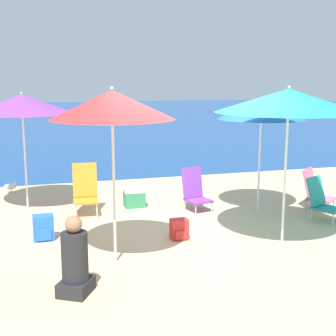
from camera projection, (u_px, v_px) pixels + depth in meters
The scene contains 15 objects.
ground_plane at pixel (187, 244), 6.94m from camera, with size 60.00×60.00×0.00m, color #D1BA89.
sea_water at pixel (65, 117), 30.21m from camera, with size 60.00×40.00×0.01m.
beach_umbrella_purple at pixel (22, 104), 8.50m from camera, with size 1.91×1.91×2.17m.
beach_umbrella_red at pixel (112, 105), 5.86m from camera, with size 1.60×1.60×2.31m.
beach_umbrella_blue at pixel (261, 110), 8.31m from camera, with size 1.58×1.58×2.08m.
beach_umbrella_teal at pixel (289, 101), 6.58m from camera, with size 2.09×2.09×2.31m.
beach_chair_pink at pixel (315, 190), 8.77m from camera, with size 0.70×0.71×0.75m.
beach_chair_purple at pixel (195, 190), 8.69m from camera, with size 0.52×0.58×0.79m.
beach_chair_teal at pixel (322, 200), 8.09m from camera, with size 0.62×0.69×0.73m.
beach_chair_orange at pixel (85, 189), 8.44m from camera, with size 0.48×0.58×0.91m.
person_seated_near at pixel (75, 262), 5.26m from camera, with size 0.48×0.50×0.92m.
backpack_red at pixel (179, 229), 7.12m from camera, with size 0.26×0.21×0.31m.
backpack_blue at pixel (43, 228), 7.09m from camera, with size 0.31×0.26×0.38m.
cooler_box at pixel (134, 197), 8.93m from camera, with size 0.39×0.33×0.36m.
seagull at pixel (11, 186), 10.03m from camera, with size 0.27×0.11×0.23m.
Camera 1 is at (-2.12, -6.26, 2.41)m, focal length 50.00 mm.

